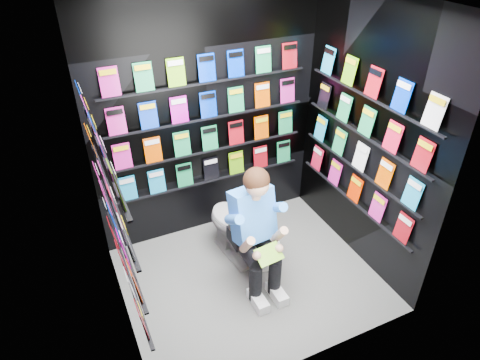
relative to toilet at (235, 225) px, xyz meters
name	(u,v)px	position (x,y,z in m)	size (l,w,h in m)	color
floor	(250,278)	(-0.03, -0.41, -0.37)	(2.40, 2.40, 0.00)	slate
ceiling	(254,2)	(-0.03, -0.41, 2.23)	(2.40, 2.40, 0.00)	white
wall_back	(208,121)	(-0.03, 0.59, 0.93)	(2.40, 0.04, 2.60)	black
wall_front	(319,239)	(-0.03, -1.41, 0.93)	(2.40, 0.04, 2.60)	black
wall_left	(106,203)	(-1.23, -0.41, 0.93)	(0.04, 2.00, 2.60)	black
wall_right	(366,139)	(1.17, -0.41, 0.93)	(0.04, 2.00, 2.60)	black
comics_back	(209,122)	(-0.03, 0.56, 0.94)	(2.10, 0.06, 1.37)	red
comics_left	(110,201)	(-1.20, -0.41, 0.94)	(0.06, 1.70, 1.37)	red
comics_right	(364,140)	(1.14, -0.41, 0.94)	(0.06, 1.70, 1.37)	red
toilet	(235,225)	(0.00, 0.00, 0.00)	(0.42, 0.75, 0.73)	white
longbox	(264,247)	(0.24, -0.21, -0.22)	(0.22, 0.41, 0.30)	silver
longbox_lid	(264,235)	(0.24, -0.21, -0.05)	(0.24, 0.43, 0.03)	silver
reader	(252,215)	(0.00, -0.38, 0.40)	(0.52, 0.76, 1.41)	#3581F0
held_comic	(269,254)	(0.00, -0.73, 0.21)	(0.24, 0.01, 0.17)	green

